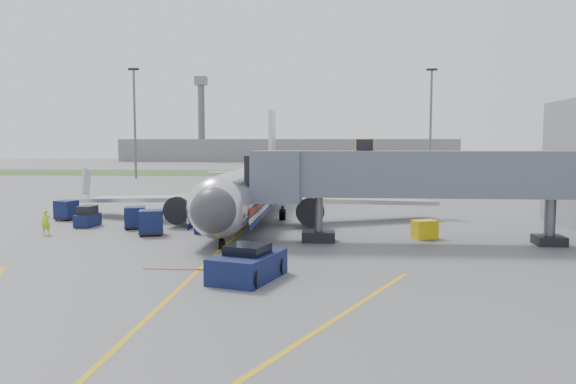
# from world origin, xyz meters

# --- Properties ---
(ground) EXTENTS (400.00, 400.00, 0.00)m
(ground) POSITION_xyz_m (0.00, 0.00, 0.00)
(ground) COLOR #565659
(ground) RESTS_ON ground
(grass_strip) EXTENTS (300.00, 25.00, 0.01)m
(grass_strip) POSITION_xyz_m (0.00, 90.00, 0.01)
(grass_strip) COLOR #2D4C1E
(grass_strip) RESTS_ON ground
(apron_markings) EXTENTS (21.52, 50.00, 0.01)m
(apron_markings) POSITION_xyz_m (0.00, -7.40, 0.00)
(apron_markings) COLOR gold
(apron_markings) RESTS_ON ground
(airliner) EXTENTS (32.10, 35.67, 10.25)m
(airliner) POSITION_xyz_m (0.00, 15.25, 2.65)
(airliner) COLOR silver
(airliner) RESTS_ON ground
(jet_bridge) EXTENTS (25.30, 4.00, 6.90)m
(jet_bridge) POSITION_xyz_m (12.86, 5.00, 4.47)
(jet_bridge) COLOR slate
(jet_bridge) RESTS_ON ground
(light_mast_left) EXTENTS (2.00, 0.44, 20.40)m
(light_mast_left) POSITION_xyz_m (-30.00, 70.00, 10.78)
(light_mast_left) COLOR #595B60
(light_mast_left) RESTS_ON ground
(light_mast_right) EXTENTS (2.00, 0.44, 20.40)m
(light_mast_right) POSITION_xyz_m (25.00, 75.00, 10.78)
(light_mast_right) COLOR #595B60
(light_mast_right) RESTS_ON ground
(distant_terminal) EXTENTS (120.00, 14.00, 8.00)m
(distant_terminal) POSITION_xyz_m (-10.00, 170.00, 4.00)
(distant_terminal) COLOR slate
(distant_terminal) RESTS_ON ground
(control_tower) EXTENTS (4.00, 4.00, 30.00)m
(control_tower) POSITION_xyz_m (-40.00, 165.00, 17.33)
(control_tower) COLOR #595B60
(control_tower) RESTS_ON ground
(pushback_tug) EXTENTS (3.64, 4.67, 1.71)m
(pushback_tug) POSITION_xyz_m (2.84, -5.75, 0.72)
(pushback_tug) COLOR #0C0D35
(pushback_tug) RESTS_ON ground
(baggage_tug) EXTENTS (1.37, 2.44, 1.65)m
(baggage_tug) POSITION_xyz_m (-12.50, 10.42, 0.73)
(baggage_tug) COLOR #0C0D35
(baggage_tug) RESTS_ON ground
(baggage_cart_a) EXTENTS (1.96, 1.96, 1.69)m
(baggage_cart_a) POSITION_xyz_m (-8.32, 9.57, 0.86)
(baggage_cart_a) COLOR #0C0D35
(baggage_cart_a) RESTS_ON ground
(baggage_cart_b) EXTENTS (2.06, 2.06, 1.81)m
(baggage_cart_b) POSITION_xyz_m (-6.09, 6.67, 0.92)
(baggage_cart_b) COLOR #0C0D35
(baggage_cart_b) RESTS_ON ground
(baggage_cart_c) EXTENTS (1.91, 1.91, 1.68)m
(baggage_cart_c) POSITION_xyz_m (-15.99, 13.95, 0.86)
(baggage_cart_c) COLOR #0C0D35
(baggage_cart_c) RESTS_ON ground
(belt_loader) EXTENTS (1.95, 4.93, 2.36)m
(belt_loader) POSITION_xyz_m (-2.50, 9.30, 0.59)
(belt_loader) COLOR #0C0D35
(belt_loader) RESTS_ON ground
(ground_power_cart) EXTENTS (1.89, 1.61, 1.28)m
(ground_power_cart) POSITION_xyz_m (13.30, 6.81, 0.63)
(ground_power_cart) COLOR yellow
(ground_power_cart) RESTS_ON ground
(ramp_worker) EXTENTS (0.78, 0.72, 1.79)m
(ramp_worker) POSITION_xyz_m (-13.69, 6.21, 0.89)
(ramp_worker) COLOR #B5ED1B
(ramp_worker) RESTS_ON ground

